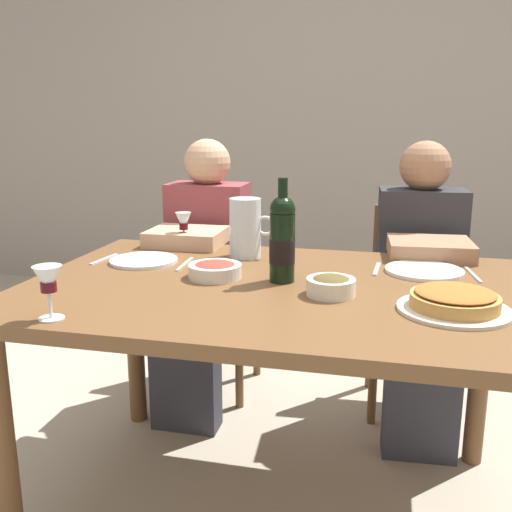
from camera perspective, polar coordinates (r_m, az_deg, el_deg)
ground_plane at (r=2.07m, az=1.69°, el=-23.40°), size 8.00×8.00×0.00m
back_wall at (r=4.00m, az=8.97°, el=15.59°), size 8.00×0.10×2.80m
dining_table at (r=1.76m, az=1.85°, el=-5.71°), size 1.50×1.00×0.76m
wine_bottle at (r=1.73m, az=2.62°, el=1.70°), size 0.08×0.08×0.32m
water_pitcher at (r=2.05m, az=-1.04°, el=2.46°), size 0.17×0.11×0.21m
baked_tart at (r=1.57m, az=19.06°, el=-4.26°), size 0.29×0.29×0.06m
salad_bowl at (r=1.80m, az=-4.09°, el=-1.34°), size 0.17×0.17×0.05m
olive_bowl at (r=1.63m, az=7.43°, el=-2.87°), size 0.14×0.14×0.06m
wine_glass_left_diner at (r=1.50m, az=-19.89°, el=-2.44°), size 0.07×0.07×0.14m
wine_glass_right_diner at (r=2.21m, az=-7.19°, el=3.22°), size 0.06×0.06×0.14m
dinner_plate_left_setting at (r=2.03m, az=-11.06°, el=-0.44°), size 0.23×0.23×0.01m
dinner_plate_right_setting at (r=1.93m, az=16.31°, el=-1.40°), size 0.25×0.25×0.01m
fork_left_setting at (r=2.09m, az=-14.80°, el=-0.30°), size 0.03×0.16×0.00m
knife_left_setting at (r=1.97m, az=-7.07°, el=-0.79°), size 0.02×0.18×0.00m
knife_right_setting at (r=1.95m, az=20.71°, el=-1.73°), size 0.03×0.18×0.00m
spoon_right_setting at (r=1.93m, az=11.87°, el=-1.27°), size 0.02×0.16×0.00m
chair_left at (r=2.72m, az=-3.83°, el=-2.50°), size 0.40×0.40×0.87m
diner_left at (r=2.47m, az=-5.46°, el=-1.31°), size 0.34×0.50×1.16m
chair_right at (r=2.61m, az=15.35°, el=-3.64°), size 0.43×0.43×0.87m
diner_right at (r=2.35m, az=16.04°, el=-2.53°), size 0.36×0.52×1.16m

